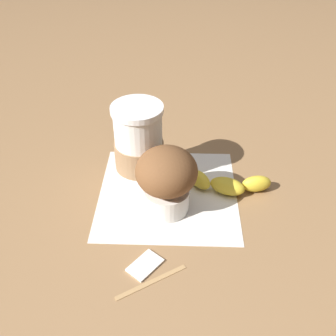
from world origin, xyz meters
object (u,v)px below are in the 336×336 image
object	(u,v)px
coffee_cup	(139,147)
muffin	(170,178)
banana	(227,183)
sugar_packet	(145,264)

from	to	relation	value
coffee_cup	muffin	distance (m)	0.09
muffin	banana	size ratio (longest dim) A/B	0.74
sugar_packet	muffin	bearing A→B (deg)	77.05
coffee_cup	sugar_packet	distance (m)	0.21
banana	muffin	bearing A→B (deg)	-152.94
coffee_cup	muffin	bearing A→B (deg)	-52.16
muffin	sugar_packet	xyz separation A→B (m)	(-0.03, -0.12, -0.06)
muffin	sugar_packet	size ratio (longest dim) A/B	2.33
coffee_cup	sugar_packet	size ratio (longest dim) A/B	3.00
muffin	sugar_packet	distance (m)	0.14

